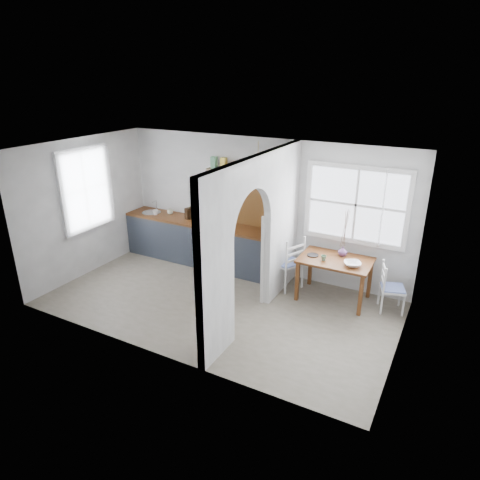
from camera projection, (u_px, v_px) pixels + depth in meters
The scene contains 26 objects.
floor at pixel (218, 304), 7.30m from camera, with size 5.80×3.20×0.01m, color gray.
ceiling at pixel (215, 151), 6.35m from camera, with size 5.80×3.20×0.01m, color silver.
walls at pixel (217, 232), 6.83m from camera, with size 5.81×3.21×2.60m.
partition at pixel (258, 230), 6.51m from camera, with size 0.12×3.20×2.60m.
kitchen_window at pixel (85, 189), 7.97m from camera, with size 0.10×1.16×1.50m, color white, non-canonical shape.
nook_window at pixel (356, 205), 7.20m from camera, with size 1.76×0.10×1.30m, color white, non-canonical shape.
counter at pixel (204, 242), 8.72m from camera, with size 3.50×0.60×0.90m.
sink at pixel (151, 213), 9.11m from camera, with size 0.40×0.40×0.02m, color silver.
backsplash at pixel (250, 203), 8.19m from camera, with size 1.65×0.03×0.90m, color brown.
shelf at pixel (249, 170), 7.88m from camera, with size 1.75×0.20×0.21m.
pendant_lamp at pixel (258, 183), 7.49m from camera, with size 0.26×0.26×0.16m, color beige.
utensil_rail at pixel (275, 214), 7.24m from camera, with size 0.02×0.02×0.50m, color silver.
dining_table at pixel (334, 279), 7.34m from camera, with size 1.20×0.80×0.75m, color #4E3017, non-canonical shape.
chair_left at pixel (287, 261), 7.72m from camera, with size 0.46×0.46×1.00m, color silver, non-canonical shape.
chair_right at pixel (393, 288), 6.96m from camera, with size 0.38×0.38×0.83m, color silver, non-canonical shape.
kettle at pixel (271, 230), 7.73m from camera, with size 0.20×0.16×0.23m, color silver, non-canonical shape.
mug_a at pixel (155, 212), 8.94m from camera, with size 0.11×0.11×0.11m, color white.
mug_b at pixel (170, 212), 8.99m from camera, with size 0.12×0.12×0.10m, color white.
knife_block at pixel (189, 213), 8.67m from camera, with size 0.10×0.15×0.23m, color black.
jar at pixel (207, 217), 8.61m from camera, with size 0.09×0.09×0.14m, color olive.
towel_magenta at pixel (273, 274), 7.73m from camera, with size 0.02×0.03×0.61m, color #A41F4C.
towel_orange at pixel (272, 276), 7.72m from camera, with size 0.02×0.03×0.45m, color #C68321.
bowl at pixel (352, 264), 6.94m from camera, with size 0.27×0.27×0.07m, color white.
table_cup at pixel (324, 258), 7.14m from camera, with size 0.09×0.09×0.09m, color slate.
plate at pixel (313, 255), 7.34m from camera, with size 0.20×0.20×0.02m, color black.
vase at pixel (343, 251), 7.32m from camera, with size 0.16×0.16×0.16m, color #643E71.
Camera 1 is at (3.36, -5.45, 3.69)m, focal length 32.00 mm.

